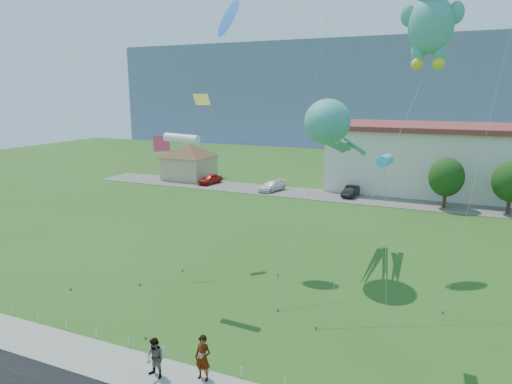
% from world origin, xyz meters
% --- Properties ---
extents(ground, '(160.00, 160.00, 0.00)m').
position_xyz_m(ground, '(0.00, 0.00, 0.00)').
color(ground, '#2D5116').
rests_on(ground, ground).
extents(sidewalk, '(80.00, 2.50, 0.10)m').
position_xyz_m(sidewalk, '(0.00, -2.75, 0.05)').
color(sidewalk, gray).
rests_on(sidewalk, ground).
extents(parking_strip, '(70.00, 6.00, 0.06)m').
position_xyz_m(parking_strip, '(0.00, 35.00, 0.03)').
color(parking_strip, '#59544C').
rests_on(parking_strip, ground).
extents(hill_ridge, '(160.00, 50.00, 25.00)m').
position_xyz_m(hill_ridge, '(0.00, 120.00, 12.50)').
color(hill_ridge, slate).
rests_on(hill_ridge, ground).
extents(pavilion, '(9.20, 9.20, 5.00)m').
position_xyz_m(pavilion, '(-24.00, 38.00, 3.02)').
color(pavilion, tan).
rests_on(pavilion, ground).
extents(rope_fence, '(26.05, 0.05, 0.50)m').
position_xyz_m(rope_fence, '(0.00, -1.30, 0.25)').
color(rope_fence, white).
rests_on(rope_fence, ground).
extents(tree_near, '(3.60, 3.60, 5.47)m').
position_xyz_m(tree_near, '(10.00, 34.00, 3.39)').
color(tree_near, '#3F2B19').
rests_on(tree_near, ground).
extents(tree_mid, '(3.60, 3.60, 5.47)m').
position_xyz_m(tree_mid, '(16.00, 34.00, 3.39)').
color(tree_mid, '#3F2B19').
rests_on(tree_mid, ground).
extents(pedestrian_left, '(0.75, 0.50, 2.01)m').
position_xyz_m(pedestrian_left, '(1.63, -2.14, 1.10)').
color(pedestrian_left, gray).
rests_on(pedestrian_left, sidewalk).
extents(pedestrian_right, '(0.95, 0.78, 1.78)m').
position_xyz_m(pedestrian_right, '(-0.31, -2.83, 0.99)').
color(pedestrian_right, gray).
rests_on(pedestrian_right, sidewalk).
extents(parked_car_red, '(2.22, 4.10, 1.32)m').
position_xyz_m(parked_car_red, '(-19.23, 35.48, 0.72)').
color(parked_car_red, '#AA1814').
rests_on(parked_car_red, parking_strip).
extents(parked_car_white, '(2.87, 4.59, 1.24)m').
position_xyz_m(parked_car_white, '(-9.93, 34.71, 0.68)').
color(parked_car_white, white).
rests_on(parked_car_white, parking_strip).
extents(parked_car_black, '(1.57, 3.88, 1.25)m').
position_xyz_m(parked_car_black, '(-0.24, 35.50, 0.69)').
color(parked_car_black, black).
rests_on(parked_car_black, parking_strip).
extents(octopus_kite, '(2.97, 13.77, 11.67)m').
position_xyz_m(octopus_kite, '(2.81, 13.47, 9.52)').
color(octopus_kite, teal).
rests_on(octopus_kite, ground).
extents(teddy_bear_kite, '(5.75, 9.13, 18.79)m').
position_xyz_m(teddy_bear_kite, '(8.74, 12.00, 16.21)').
color(teddy_bear_kite, teal).
rests_on(teddy_bear_kite, ground).
extents(small_kite_white, '(1.09, 6.27, 9.95)m').
position_xyz_m(small_kite_white, '(-3.53, 4.70, 9.44)').
color(small_kite_white, white).
rests_on(small_kite_white, ground).
extents(small_kite_pink, '(3.59, 6.87, 9.08)m').
position_xyz_m(small_kite_pink, '(-8.00, 8.01, 7.73)').
color(small_kite_pink, '#F13550').
rests_on(small_kite_pink, ground).
extents(small_kite_yellow, '(1.36, 7.93, 11.99)m').
position_xyz_m(small_kite_yellow, '(-6.51, 11.17, 10.17)').
color(small_kite_yellow, yellow).
rests_on(small_kite_yellow, ground).
extents(small_kite_cyan, '(1.36, 4.20, 9.52)m').
position_xyz_m(small_kite_cyan, '(7.81, 3.64, 9.01)').
color(small_kite_cyan, '#32C9E2').
rests_on(small_kite_cyan, ground).
extents(small_kite_blue, '(2.11, 5.85, 17.85)m').
position_xyz_m(small_kite_blue, '(-4.75, 12.89, 16.76)').
color(small_kite_blue, blue).
rests_on(small_kite_blue, ground).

